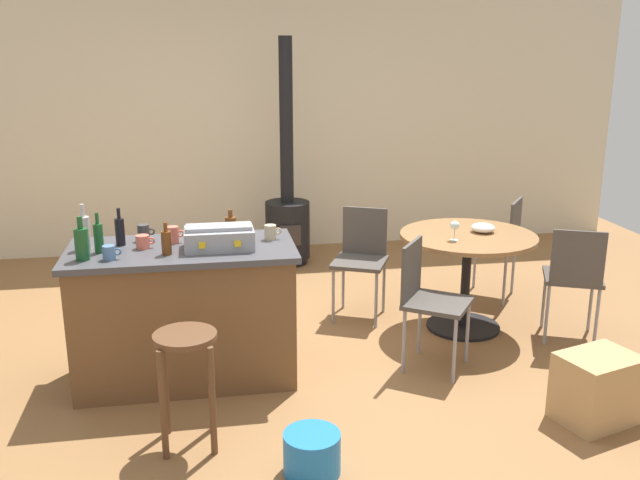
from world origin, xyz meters
TOP-DOWN VIEW (x-y plane):
  - ground_plane at (0.00, 0.00)m, footprint 8.80×8.80m
  - back_wall at (0.00, 2.89)m, footprint 8.00×0.10m
  - kitchen_island at (-0.73, -0.15)m, footprint 1.42×0.71m
  - wooden_stool at (-0.71, -0.97)m, footprint 0.34×0.34m
  - dining_table at (1.36, 0.32)m, footprint 1.02×1.02m
  - folding_chair_near at (1.89, 0.91)m, footprint 0.56×0.56m
  - folding_chair_far at (0.64, 0.73)m, footprint 0.53×0.53m
  - folding_chair_left at (0.86, -0.26)m, footprint 0.56×0.56m
  - folding_chair_right at (2.03, -0.05)m, footprint 0.53×0.53m
  - wood_stove at (0.24, 2.22)m, footprint 0.44×0.45m
  - toolbox at (-0.50, -0.21)m, footprint 0.43×0.27m
  - bottle_0 at (-1.30, -0.32)m, footprint 0.08×0.08m
  - bottle_1 at (-1.22, -0.18)m, footprint 0.06×0.06m
  - bottle_2 at (-0.81, -0.29)m, footprint 0.06×0.06m
  - bottle_3 at (-0.41, 0.05)m, footprint 0.07×0.07m
  - bottle_4 at (-1.32, -0.08)m, footprint 0.07×0.07m
  - bottle_5 at (-1.11, -0.03)m, footprint 0.06×0.06m
  - cup_0 at (-0.78, -0.03)m, footprint 0.11×0.07m
  - cup_1 at (-1.14, -0.34)m, footprint 0.11×0.08m
  - cup_2 at (-0.97, -0.13)m, footprint 0.12×0.08m
  - cup_3 at (-0.97, 0.05)m, footprint 0.11×0.08m
  - cup_4 at (-0.16, -0.06)m, footprint 0.11×0.08m
  - wine_glass at (1.20, 0.18)m, footprint 0.07×0.07m
  - serving_bowl at (1.49, 0.36)m, footprint 0.18×0.18m
  - cardboard_box at (1.61, -1.12)m, footprint 0.51×0.45m
  - plastic_bucket at (-0.10, -1.35)m, footprint 0.29×0.29m

SIDE VIEW (x-z plane):
  - ground_plane at x=0.00m, z-range 0.00..0.00m
  - plastic_bucket at x=-0.10m, z-range 0.00..0.22m
  - cardboard_box at x=1.61m, z-range 0.00..0.40m
  - kitchen_island at x=-0.73m, z-range 0.00..0.89m
  - wooden_stool at x=-0.71m, z-range 0.15..0.80m
  - folding_chair_far at x=0.64m, z-range 0.08..0.94m
  - folding_chair_left at x=0.86m, z-range 0.08..0.94m
  - wood_stove at x=0.24m, z-range -0.58..1.62m
  - folding_chair_near at x=1.89m, z-range 0.08..0.96m
  - folding_chair_right at x=2.03m, z-range 0.08..0.96m
  - dining_table at x=1.36m, z-range 0.20..0.95m
  - serving_bowl at x=1.49m, z-range 0.75..0.82m
  - wine_glass at x=1.20m, z-range 0.79..0.93m
  - cup_2 at x=-0.97m, z-range 0.89..0.97m
  - cup_1 at x=-1.14m, z-range 0.89..0.97m
  - cup_4 at x=-0.16m, z-range 0.89..0.99m
  - cup_3 at x=-0.97m, z-range 0.89..1.00m
  - cup_0 at x=-0.78m, z-range 0.89..1.00m
  - toolbox at x=-0.50m, z-range 0.88..1.03m
  - bottle_3 at x=-0.41m, z-range 0.87..1.05m
  - bottle_2 at x=-0.81m, z-range 0.87..1.07m
  - bottle_5 at x=-1.11m, z-range 0.86..1.10m
  - bottle_1 at x=-1.22m, z-range 0.86..1.11m
  - bottle_0 at x=-1.30m, z-range 0.86..1.12m
  - bottle_4 at x=-1.32m, z-range 0.86..1.14m
  - back_wall at x=0.00m, z-range 0.00..2.70m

